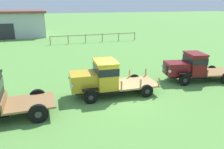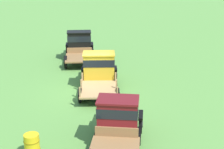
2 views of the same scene
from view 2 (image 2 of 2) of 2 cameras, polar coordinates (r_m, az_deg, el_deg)
ground_plane at (r=20.10m, az=-3.58°, el=-2.84°), size 240.00×240.00×0.00m
vintage_truck_foreground_near at (r=26.32m, az=-5.44°, el=4.95°), size 5.12×2.22×2.22m
vintage_truck_second_in_line at (r=20.56m, az=-2.16°, el=0.97°), size 5.43×2.49×2.14m
vintage_truck_midrow_center at (r=14.42m, az=1.06°, el=-7.31°), size 5.15×2.75×2.03m
oil_drum_beside_row at (r=14.11m, az=-13.17°, el=-11.29°), size 0.63×0.63×0.89m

